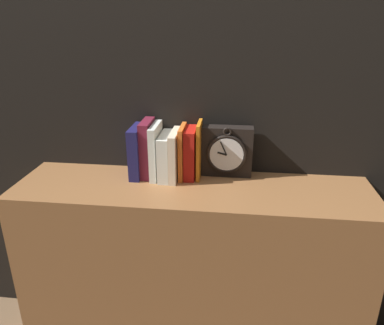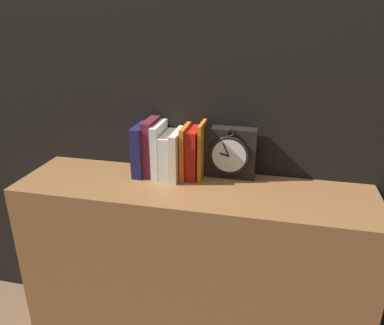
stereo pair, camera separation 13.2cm
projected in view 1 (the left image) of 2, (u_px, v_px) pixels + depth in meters
The scene contains 11 objects.
wall_back at pixel (199, 29), 1.34m from camera, with size 6.00×0.05×2.60m.
bookshelf at pixel (192, 273), 1.50m from camera, with size 1.31×0.35×0.76m.
clock at pixel (227, 152), 1.43m from camera, with size 0.19×0.07×0.20m.
book_slot0_navy at pixel (137, 151), 1.43m from camera, with size 0.04×0.15×0.20m.
book_slot1_maroon at pixel (148, 148), 1.43m from camera, with size 0.04×0.13×0.22m.
book_slot2_white at pixel (156, 151), 1.42m from camera, with size 0.03×0.15×0.21m.
book_slot3_white at pixel (166, 156), 1.42m from camera, with size 0.04×0.16×0.17m.
book_slot4_cream at pixel (175, 155), 1.41m from camera, with size 0.03×0.16×0.18m.
book_slot5_orange at pixel (182, 152), 1.42m from camera, with size 0.02×0.13×0.20m.
book_slot6_red at pixel (191, 153), 1.42m from camera, with size 0.04×0.13×0.19m.
book_slot7_orange at pixel (199, 150), 1.42m from camera, with size 0.01×0.12×0.22m.
Camera 1 is at (0.15, -1.22, 1.35)m, focal length 35.00 mm.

